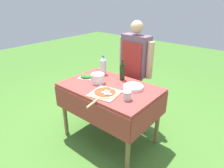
% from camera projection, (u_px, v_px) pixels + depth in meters
% --- Properties ---
extents(ground_plane, '(12.00, 12.00, 0.00)m').
position_uv_depth(ground_plane, '(110.00, 137.00, 2.75)').
color(ground_plane, '#477A2D').
extents(prep_table, '(1.19, 0.78, 0.78)m').
position_uv_depth(prep_table, '(110.00, 94.00, 2.47)').
color(prep_table, '#A83D38').
rests_on(prep_table, ground).
extents(person_cook, '(0.56, 0.20, 1.49)m').
position_uv_depth(person_cook, '(135.00, 65.00, 2.82)').
color(person_cook, '#70604C').
rests_on(person_cook, ground).
extents(pizza_on_peel, '(0.36, 0.52, 0.05)m').
position_uv_depth(pizza_on_peel, '(105.00, 93.00, 2.22)').
color(pizza_on_peel, '#D1B27F').
rests_on(pizza_on_peel, prep_table).
extents(oil_bottle, '(0.07, 0.07, 0.28)m').
position_uv_depth(oil_bottle, '(122.00, 72.00, 2.57)').
color(oil_bottle, black).
rests_on(oil_bottle, prep_table).
extents(water_bottle, '(0.08, 0.08, 0.27)m').
position_uv_depth(water_bottle, '(103.00, 65.00, 2.74)').
color(water_bottle, silver).
rests_on(water_bottle, prep_table).
extents(herb_container, '(0.24, 0.21, 0.04)m').
position_uv_depth(herb_container, '(86.00, 77.00, 2.66)').
color(herb_container, silver).
rests_on(herb_container, prep_table).
extents(mixing_tub, '(0.17, 0.17, 0.12)m').
position_uv_depth(mixing_tub, '(98.00, 78.00, 2.50)').
color(mixing_tub, silver).
rests_on(mixing_tub, prep_table).
extents(plate_stack, '(0.24, 0.24, 0.04)m').
position_uv_depth(plate_stack, '(133.00, 87.00, 2.35)').
color(plate_stack, white).
rests_on(plate_stack, prep_table).
extents(sauce_jar, '(0.09, 0.09, 0.09)m').
position_uv_depth(sauce_jar, '(127.00, 96.00, 2.10)').
color(sauce_jar, silver).
rests_on(sauce_jar, prep_table).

